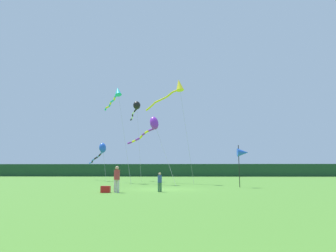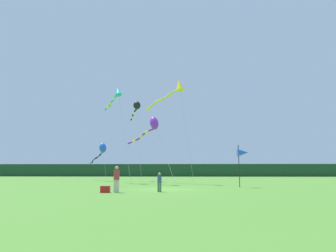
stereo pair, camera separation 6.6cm
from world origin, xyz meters
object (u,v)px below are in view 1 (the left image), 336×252
Objects in this scene: person_adult at (117,178)px; kite_blue at (101,150)px; person_child at (160,181)px; kite_purple at (152,126)px; kite_yellow at (175,88)px; cooler_box at (106,189)px; banner_flag_pole at (243,153)px; kite_cyan at (116,94)px; kite_black at (136,107)px.

kite_blue is at bearing 108.12° from person_adult.
kite_purple reaches higher than person_child.
cooler_box is at bearing -108.72° from kite_yellow.
cooler_box is 12.07m from banner_flag_pole.
kite_cyan is at bearing 170.12° from kite_yellow.
kite_yellow is at bearing 35.07° from kite_purple.
kite_cyan is at bearing -61.51° from kite_blue.
banner_flag_pole reaches higher than person_adult.
kite_black reaches higher than person_child.
banner_flag_pole is 0.51× the size of kite_blue.
person_adult is 2.83m from person_child.
kite_yellow is at bearing -50.22° from kite_black.
cooler_box is 0.08× the size of kite_purple.
kite_cyan is at bearing 114.68° from person_child.
kite_blue is (-4.67, 0.47, -5.74)m from kite_black.
kite_black is 7.42m from kite_blue.
banner_flag_pole is at bearing -30.79° from kite_purple.
person_child is at bearing -76.39° from kite_black.
kite_black is at bearing -5.80° from kite_blue.
kite_purple reaches higher than cooler_box.
kite_purple is at bearing -70.50° from kite_black.
person_child is 0.11× the size of kite_cyan.
kite_blue is at bearing 106.20° from cooler_box.
kite_purple is at bearing -48.76° from kite_blue.
kite_cyan reaches higher than kite_black.
person_child is at bearing -94.38° from kite_yellow.
person_child is 15.42m from kite_yellow.
person_adult is at bearing -165.69° from person_child.
kite_cyan is at bearing -106.93° from kite_black.
cooler_box is 0.05× the size of kite_black.
kite_black reaches higher than banner_flag_pole.
cooler_box is 17.33m from kite_cyan.
cooler_box is at bearing -73.80° from kite_blue.
kite_cyan is (-3.29, 13.80, 9.22)m from person_adult.
banner_flag_pole is at bearing -49.60° from kite_black.
banner_flag_pole is 10.06m from kite_purple.
person_child is at bearing 14.31° from person_adult.
cooler_box is 21.44m from kite_black.
kite_cyan is 1.04× the size of kite_black.
person_child is 0.18× the size of kite_blue.
person_adult is at bearing 11.89° from cooler_box.
person_adult reaches higher than cooler_box.
kite_purple reaches higher than kite_blue.
kite_purple is (-2.46, -1.73, -4.47)m from kite_yellow.
person_adult is 20.74m from kite_blue.
banner_flag_pole is at bearing 31.27° from cooler_box.
banner_flag_pole is 11.61m from kite_yellow.
cooler_box is 12.57m from kite_purple.
kite_purple is (-8.21, 4.89, 3.14)m from banner_flag_pole.
kite_yellow reaches higher than kite_cyan.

